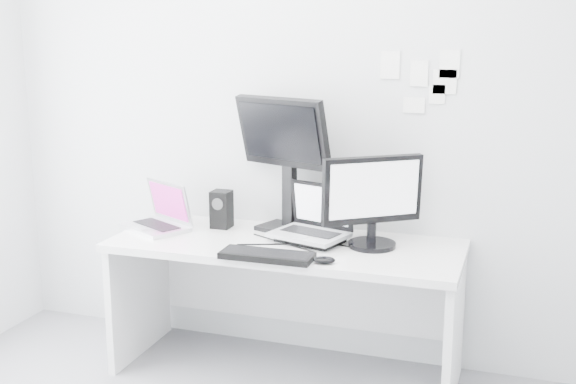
% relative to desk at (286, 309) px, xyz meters
% --- Properties ---
extents(back_wall, '(3.60, 0.00, 3.60)m').
position_rel_desk_xyz_m(back_wall, '(0.00, 0.35, 0.99)').
color(back_wall, silver).
rests_on(back_wall, ground).
extents(desk, '(1.80, 0.70, 0.73)m').
position_rel_desk_xyz_m(desk, '(0.00, 0.00, 0.00)').
color(desk, silver).
rests_on(desk, ground).
extents(macbook, '(0.45, 0.41, 0.27)m').
position_rel_desk_xyz_m(macbook, '(-0.76, 0.00, 0.50)').
color(macbook, silver).
rests_on(macbook, desk).
extents(speaker, '(0.12, 0.12, 0.21)m').
position_rel_desk_xyz_m(speaker, '(-0.43, 0.16, 0.47)').
color(speaker, black).
rests_on(speaker, desk).
extents(dell_laptop, '(0.43, 0.38, 0.31)m').
position_rel_desk_xyz_m(dell_laptop, '(0.11, 0.03, 0.52)').
color(dell_laptop, '#ACAEB3').
rests_on(dell_laptop, desk).
extents(rear_monitor, '(0.59, 0.37, 0.75)m').
position_rel_desk_xyz_m(rear_monitor, '(-0.07, 0.21, 0.74)').
color(rear_monitor, black).
rests_on(rear_monitor, desk).
extents(samsung_monitor, '(0.56, 0.50, 0.48)m').
position_rel_desk_xyz_m(samsung_monitor, '(0.44, 0.06, 0.60)').
color(samsung_monitor, black).
rests_on(samsung_monitor, desk).
extents(keyboard, '(0.45, 0.16, 0.03)m').
position_rel_desk_xyz_m(keyboard, '(0.00, -0.29, 0.38)').
color(keyboard, black).
rests_on(keyboard, desk).
extents(mouse, '(0.12, 0.09, 0.03)m').
position_rel_desk_xyz_m(mouse, '(0.28, -0.27, 0.38)').
color(mouse, black).
rests_on(mouse, desk).
extents(wall_note_0, '(0.10, 0.00, 0.14)m').
position_rel_desk_xyz_m(wall_note_0, '(0.45, 0.34, 1.26)').
color(wall_note_0, white).
rests_on(wall_note_0, back_wall).
extents(wall_note_1, '(0.09, 0.00, 0.13)m').
position_rel_desk_xyz_m(wall_note_1, '(0.60, 0.34, 1.22)').
color(wall_note_1, white).
rests_on(wall_note_1, back_wall).
extents(wall_note_2, '(0.10, 0.00, 0.14)m').
position_rel_desk_xyz_m(wall_note_2, '(0.75, 0.34, 1.26)').
color(wall_note_2, white).
rests_on(wall_note_2, back_wall).
extents(wall_note_3, '(0.11, 0.00, 0.08)m').
position_rel_desk_xyz_m(wall_note_3, '(0.58, 0.34, 1.05)').
color(wall_note_3, white).
rests_on(wall_note_3, back_wall).
extents(wall_note_4, '(0.12, 0.00, 0.12)m').
position_rel_desk_xyz_m(wall_note_4, '(0.73, 0.34, 1.18)').
color(wall_note_4, white).
rests_on(wall_note_4, back_wall).
extents(wall_note_5, '(0.08, 0.00, 0.10)m').
position_rel_desk_xyz_m(wall_note_5, '(0.69, 0.34, 1.11)').
color(wall_note_5, white).
rests_on(wall_note_5, back_wall).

